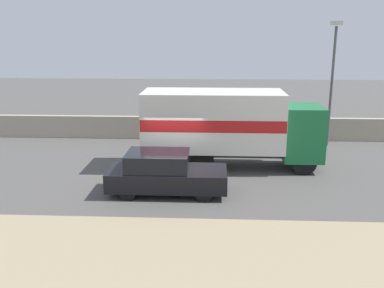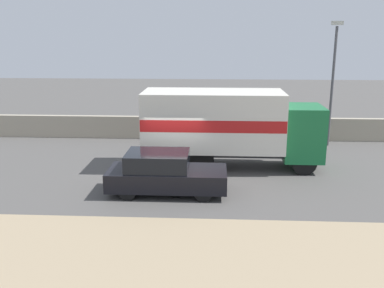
{
  "view_description": "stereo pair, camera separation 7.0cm",
  "coord_description": "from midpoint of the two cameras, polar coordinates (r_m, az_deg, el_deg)",
  "views": [
    {
      "loc": [
        1.62,
        -16.36,
        5.92
      ],
      "look_at": [
        0.79,
        0.55,
        1.5
      ],
      "focal_mm": 40.0,
      "sensor_mm": 36.0,
      "label": 1
    },
    {
      "loc": [
        1.69,
        -16.35,
        5.92
      ],
      "look_at": [
        0.79,
        0.55,
        1.5
      ],
      "focal_mm": 40.0,
      "sensor_mm": 36.0,
      "label": 2
    }
  ],
  "objects": [
    {
      "name": "stone_wall_backdrop",
      "position": [
        24.47,
        -0.89,
        2.18
      ],
      "size": [
        60.0,
        0.35,
        1.28
      ],
      "color": "#A39984",
      "rests_on": "ground_plane"
    },
    {
      "name": "dirt_shoulder_foreground",
      "position": [
        11.34,
        -6.04,
        -16.8
      ],
      "size": [
        60.0,
        6.64,
        0.04
      ],
      "color": "#9E896B",
      "rests_on": "ground_plane"
    },
    {
      "name": "car_hatchback",
      "position": [
        16.17,
        -3.55,
        -3.91
      ],
      "size": [
        4.46,
        1.83,
        1.6
      ],
      "color": "black",
      "rests_on": "ground_plane"
    },
    {
      "name": "box_truck",
      "position": [
        19.01,
        4.67,
        2.66
      ],
      "size": [
        7.86,
        2.56,
        3.44
      ],
      "color": "#196B38",
      "rests_on": "ground_plane"
    },
    {
      "name": "ground_plane",
      "position": [
        17.47,
        -2.56,
        -5.18
      ],
      "size": [
        80.0,
        80.0,
        0.0
      ],
      "primitive_type": "plane",
      "color": "#514F4C"
    },
    {
      "name": "street_lamp",
      "position": [
        23.68,
        18.38,
        8.74
      ],
      "size": [
        0.56,
        0.28,
        6.49
      ],
      "color": "#4C4C51",
      "rests_on": "ground_plane"
    }
  ]
}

